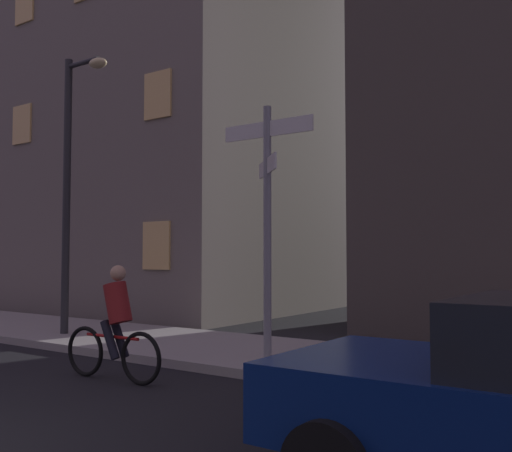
% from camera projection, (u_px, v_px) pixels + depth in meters
% --- Properties ---
extents(sidewalk_kerb, '(40.00, 3.09, 0.14)m').
position_uv_depth(sidewalk_kerb, '(257.00, 354.00, 9.89)').
color(sidewalk_kerb, '#9E9991').
rests_on(sidewalk_kerb, ground_plane).
extents(signpost, '(1.60, 0.86, 3.90)m').
position_uv_depth(signpost, '(267.00, 210.00, 8.82)').
color(signpost, gray).
rests_on(signpost, sidewalk_kerb).
extents(street_lamp, '(1.23, 0.28, 5.75)m').
position_uv_depth(street_lamp, '(72.00, 171.00, 12.04)').
color(street_lamp, '#2D2D30').
rests_on(street_lamp, sidewalk_kerb).
extents(cyclist, '(1.82, 0.34, 1.61)m').
position_uv_depth(cyclist, '(115.00, 327.00, 8.08)').
color(cyclist, black).
rests_on(cyclist, ground_plane).
extents(building_left_block, '(11.57, 8.49, 14.41)m').
position_uv_depth(building_left_block, '(154.00, 103.00, 20.63)').
color(building_left_block, slate).
rests_on(building_left_block, ground_plane).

